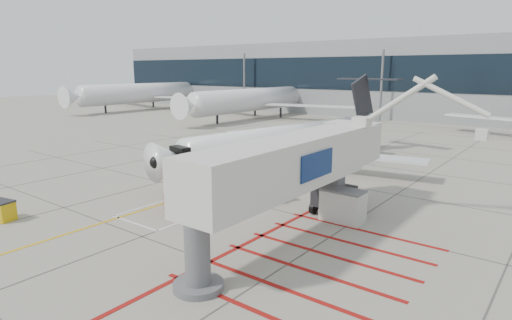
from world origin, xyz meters
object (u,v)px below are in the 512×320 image
Objects in this scene: regional_jet at (266,126)px; spill_bin at (2,210)px; pushback_tug at (190,200)px; jet_bridge at (284,175)px.

spill_bin is at bearing -95.51° from regional_jet.
regional_jet is 12.46m from pushback_tug.
pushback_tug is 1.96× the size of spill_bin.
regional_jet reaches higher than pushback_tug.
regional_jet is at bearing 86.01° from pushback_tug.
pushback_tug is at bearing -67.75° from regional_jet.
pushback_tug is at bearing 33.91° from spill_bin.
regional_jet is at bearing 129.29° from jet_bridge.
regional_jet reaches higher than jet_bridge.
jet_bridge is 16.96m from spill_bin.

